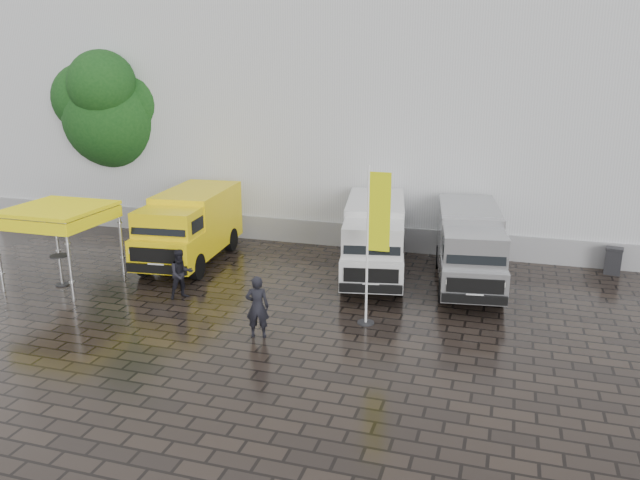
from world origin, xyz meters
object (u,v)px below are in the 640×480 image
Objects in this scene: van_silver at (469,249)px; flagpole at (374,239)px; canopy_tent at (57,212)px; person_front at (257,307)px; van_white at (374,240)px; van_yellow at (190,228)px; cocktail_table at (61,270)px; wheelie_bin at (613,261)px; person_tent at (181,274)px.

flagpole reaches higher than van_silver.
flagpole is at bearing -1.73° from canopy_tent.
van_silver reaches higher than person_front.
van_silver is 5.10m from flagpole.
van_yellow is at bearing 173.73° from van_white.
canopy_tent is 10.95m from flagpole.
person_front is (-1.95, -6.10, -0.42)m from van_white.
van_yellow is 4.76m from canopy_tent.
van_white reaches higher than van_silver.
van_white is 10.90m from cocktail_table.
van_silver is 6.06× the size of wheelie_bin.
wheelie_bin is 15.29m from person_tent.
flagpole is (-2.39, -4.32, 1.31)m from van_silver.
van_yellow is at bearing -61.07° from person_front.
flagpole is 3.77m from person_front.
van_silver is 1.26× the size of flagpole.
canopy_tent reaches higher than van_white.
person_tent is at bearing 177.64° from flagpole.
flagpole is at bearing -126.59° from wheelie_bin.
cocktail_table is (-10.92, 0.14, -2.06)m from flagpole.
van_yellow reaches higher than person_tent.
van_white is 1.29× the size of flagpole.
van_yellow reaches higher than cocktail_table.
person_front is at bearing -14.64° from canopy_tent.
person_tent is (-3.51, 2.05, -0.07)m from person_front.
canopy_tent is at bearing 97.91° from cocktail_table.
van_yellow is 5.92× the size of wheelie_bin.
van_silver is 8.05m from person_front.
canopy_tent is at bearing -150.23° from wheelie_bin.
canopy_tent is 2.00m from cocktail_table.
cocktail_table is (-3.00, -3.67, -0.80)m from van_yellow.
canopy_tent is at bearing 129.95° from person_tent.
person_tent is (4.57, 0.13, 0.28)m from cocktail_table.
cocktail_table is 1.10× the size of wheelie_bin.
van_silver is 5.72m from wheelie_bin.
person_tent is at bearing -163.15° from van_silver.
canopy_tent reaches higher than van_silver.
canopy_tent is (-3.02, -3.48, 1.20)m from van_yellow.
van_silver is at bearing 16.65° from canopy_tent.
van_silver is 1.99× the size of canopy_tent.
flagpole is at bearing -161.19° from person_front.
flagpole is (10.95, -0.33, 0.06)m from canopy_tent.
flagpole is (0.89, -4.32, 1.29)m from van_white.
van_white is 6.18× the size of wheelie_bin.
van_yellow is at bearing -158.41° from wheelie_bin.
van_yellow is 3.24× the size of person_front.
van_silver is at bearing -24.31° from person_tent.
van_yellow is 10.33m from van_silver.
van_yellow reaches higher than van_silver.
cocktail_table is at bearing -26.72° from person_front.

